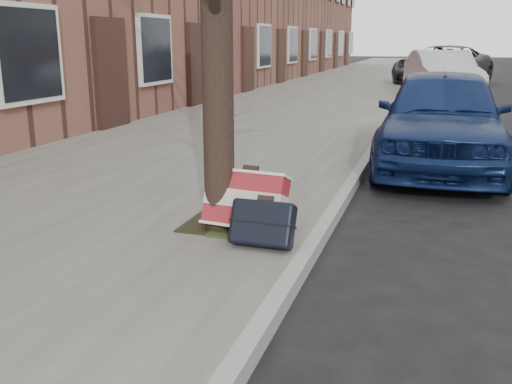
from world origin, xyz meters
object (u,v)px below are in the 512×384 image
(car_near_front, at_px, (441,117))
(suitcase_navy, at_px, (263,223))
(suitcase_red, at_px, (246,201))
(car_near_mid, at_px, (441,75))

(car_near_front, bearing_deg, suitcase_navy, -108.18)
(suitcase_red, xyz_separation_m, car_near_front, (1.55, 3.74, 0.30))
(suitcase_navy, height_order, car_near_front, car_near_front)
(suitcase_red, height_order, suitcase_navy, suitcase_red)
(suitcase_navy, bearing_deg, car_near_front, 73.48)
(suitcase_red, distance_m, suitcase_navy, 0.42)
(suitcase_navy, relative_size, car_near_front, 0.13)
(suitcase_red, relative_size, car_near_mid, 0.16)
(suitcase_red, xyz_separation_m, suitcase_navy, (0.25, -0.33, -0.07))
(suitcase_red, xyz_separation_m, car_near_mid, (1.54, 13.43, 0.32))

